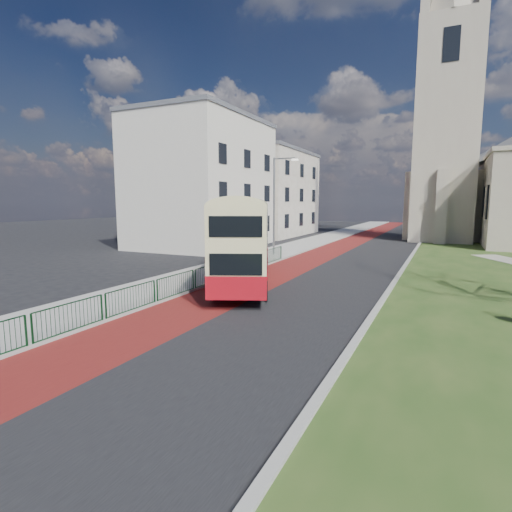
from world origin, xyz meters
The scene contains 12 objects.
ground centered at (0.00, 0.00, 0.00)m, with size 160.00×160.00×0.00m, color black.
road_carriageway centered at (1.50, 20.00, 0.01)m, with size 9.00×120.00×0.01m, color black.
bus_lane centered at (-1.20, 20.00, 0.01)m, with size 3.40×120.00×0.01m, color #591414.
pavement_west centered at (-5.00, 20.00, 0.06)m, with size 4.00×120.00×0.12m, color gray.
kerb_west centered at (-3.00, 20.00, 0.07)m, with size 0.25×120.00×0.13m, color #999993.
kerb_east centered at (6.10, 22.00, 0.07)m, with size 0.25×80.00×0.13m, color #999993.
pedestrian_railing centered at (-2.95, 4.00, 0.55)m, with size 0.07×24.00×1.12m.
gothic_church centered at (12.56, 38.00, 13.13)m, with size 16.38×18.00×40.00m.
street_block_near centered at (-14.00, 22.00, 6.51)m, with size 10.30×14.30×13.00m.
street_block_far centered at (-14.00, 38.00, 5.76)m, with size 10.30×16.30×11.50m.
streetlamp centered at (-4.35, 18.00, 4.59)m, with size 2.13×0.18×8.00m.
bus centered at (-1.30, 6.28, 2.61)m, with size 6.70×11.04×4.58m.
Camera 1 is at (8.50, -12.83, 4.54)m, focal length 28.00 mm.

